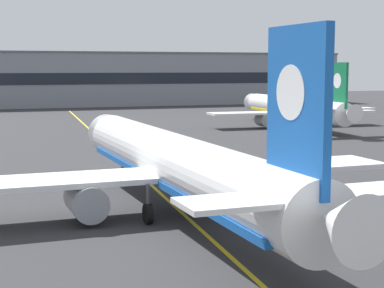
{
  "coord_description": "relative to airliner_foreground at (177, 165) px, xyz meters",
  "views": [
    {
      "loc": [
        -14.14,
        -24.29,
        9.87
      ],
      "look_at": [
        0.86,
        18.95,
        4.27
      ],
      "focal_mm": 59.04,
      "sensor_mm": 36.0,
      "label": 1
    }
  ],
  "objects": [
    {
      "name": "ground_plane",
      "position": [
        1.44,
        -15.39,
        -3.37
      ],
      "size": [
        400.0,
        400.0,
        0.0
      ],
      "primitive_type": "plane",
      "color": "#2D2D30"
    },
    {
      "name": "taxiway_centreline",
      "position": [
        1.44,
        14.61,
        -3.37
      ],
      "size": [
        12.98,
        179.57,
        0.01
      ],
      "primitive_type": "cube",
      "rotation": [
        0.0,
        0.0,
        -0.07
      ],
      "color": "yellow",
      "rests_on": "ground"
    },
    {
      "name": "airliner_foreground",
      "position": [
        0.0,
        0.0,
        0.0
      ],
      "size": [
        32.12,
        41.47,
        11.65
      ],
      "color": "white",
      "rests_on": "ground"
    },
    {
      "name": "airliner_background",
      "position": [
        37.36,
        52.89,
        -0.33
      ],
      "size": [
        29.01,
        37.43,
        10.51
      ],
      "color": "white",
      "rests_on": "ground"
    },
    {
      "name": "safety_cone_by_nose_gear",
      "position": [
        1.14,
        15.12,
        -3.11
      ],
      "size": [
        0.44,
        0.44,
        0.55
      ],
      "color": "orange",
      "rests_on": "ground"
    },
    {
      "name": "terminal_building",
      "position": [
        0.29,
        120.29,
        3.47
      ],
      "size": [
        166.89,
        12.4,
        13.66
      ],
      "color": "gray",
      "rests_on": "ground"
    }
  ]
}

